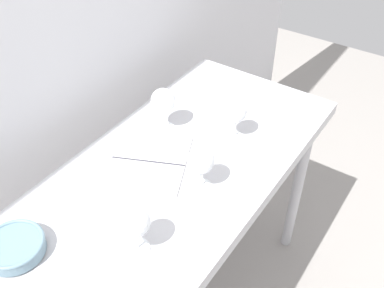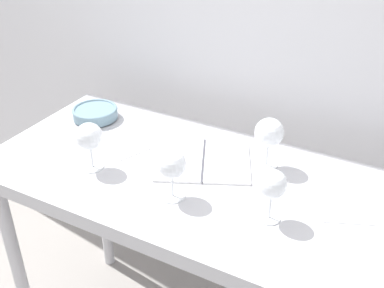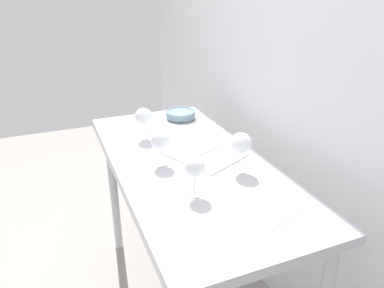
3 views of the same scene
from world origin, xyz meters
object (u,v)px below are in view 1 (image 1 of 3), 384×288
object	(u,v)px
wine_glass_near_center	(201,162)
tasting_sheet_upper	(216,98)
tasting_bowl	(14,247)
wine_glass_near_right	(236,112)
wine_glass_near_left	(135,223)
open_notebook	(148,162)
wine_glass_far_right	(163,102)
tasting_sheet_lower	(88,215)

from	to	relation	value
wine_glass_near_center	tasting_sheet_upper	world-z (taller)	wine_glass_near_center
tasting_sheet_upper	tasting_bowl	world-z (taller)	tasting_bowl
wine_glass_near_right	wine_glass_near_center	bearing A→B (deg)	-171.94
wine_glass_near_left	tasting_sheet_upper	size ratio (longest dim) A/B	0.72
tasting_sheet_upper	open_notebook	bearing A→B (deg)	160.02
wine_glass_far_right	tasting_sheet_lower	distance (m)	0.50
open_notebook	wine_glass_near_left	bearing A→B (deg)	-170.60
open_notebook	tasting_sheet_lower	bearing A→B (deg)	154.67
wine_glass_far_right	tasting_sheet_upper	distance (m)	0.31
open_notebook	tasting_bowl	bearing A→B (deg)	147.23
open_notebook	tasting_sheet_lower	size ratio (longest dim) A/B	1.73
wine_glass_near_right	wine_glass_near_center	size ratio (longest dim) A/B	0.99
wine_glass_near_right	wine_glass_near_center	world-z (taller)	same
wine_glass_near_left	tasting_sheet_lower	bearing A→B (deg)	87.21
wine_glass_near_right	tasting_sheet_lower	size ratio (longest dim) A/B	0.71
tasting_sheet_upper	wine_glass_near_center	bearing A→B (deg)	-175.82
open_notebook	tasting_bowl	size ratio (longest dim) A/B	2.22
tasting_sheet_upper	tasting_sheet_lower	size ratio (longest dim) A/B	1.00
wine_glass_near_left	open_notebook	world-z (taller)	wine_glass_near_left
wine_glass_far_right	open_notebook	size ratio (longest dim) A/B	0.45
wine_glass_near_center	wine_glass_far_right	distance (m)	0.34
wine_glass_near_left	wine_glass_near_right	world-z (taller)	wine_glass_near_left
wine_glass_near_right	tasting_bowl	xyz separation A→B (m)	(-0.80, 0.24, -0.09)
open_notebook	tasting_sheet_lower	xyz separation A→B (m)	(-0.29, 0.00, -0.00)
wine_glass_near_right	open_notebook	size ratio (longest dim) A/B	0.41
open_notebook	wine_glass_far_right	bearing A→B (deg)	-3.41
tasting_sheet_upper	tasting_bowl	bearing A→B (deg)	154.63
open_notebook	tasting_bowl	distance (m)	0.51
wine_glass_far_right	tasting_sheet_upper	xyz separation A→B (m)	(0.28, -0.06, -0.12)
tasting_bowl	tasting_sheet_upper	bearing A→B (deg)	-3.10
wine_glass_near_right	open_notebook	xyz separation A→B (m)	(-0.29, 0.17, -0.11)
wine_glass_near_left	tasting_sheet_lower	world-z (taller)	wine_glass_near_left
tasting_sheet_lower	tasting_sheet_upper	bearing A→B (deg)	23.42
open_notebook	tasting_bowl	xyz separation A→B (m)	(-0.50, 0.07, 0.02)
wine_glass_near_center	open_notebook	bearing A→B (deg)	91.95
wine_glass_near_center	open_notebook	world-z (taller)	wine_glass_near_center
wine_glass_near_center	tasting_sheet_lower	xyz separation A→B (m)	(-0.30, 0.22, -0.11)
wine_glass_near_left	tasting_bowl	xyz separation A→B (m)	(-0.20, 0.27, -0.08)
wine_glass_near_right	wine_glass_near_center	xyz separation A→B (m)	(-0.29, -0.04, -0.00)
open_notebook	tasting_sheet_upper	xyz separation A→B (m)	(0.47, 0.02, -0.00)
tasting_sheet_lower	tasting_bowl	size ratio (longest dim) A/B	1.28
wine_glass_near_right	tasting_sheet_lower	world-z (taller)	wine_glass_near_right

